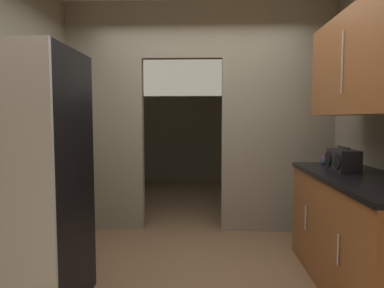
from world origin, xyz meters
TOP-DOWN VIEW (x-y plane):
  - ground at (0.00, 0.00)m, footprint 20.00×20.00m
  - kitchen_partition at (0.06, 1.45)m, footprint 3.24×0.12m
  - adjoining_room_shell at (0.00, 3.57)m, footprint 3.24×3.21m
  - refrigerator at (-1.20, -0.36)m, footprint 0.72×0.76m
  - lower_cabinet_run at (1.30, -0.04)m, footprint 0.64×1.70m
  - upper_cabinet_counterside at (1.30, -0.04)m, footprint 0.36×1.53m
  - boombox at (1.26, 0.25)m, footprint 0.19×0.34m
  - book_stack at (1.29, 0.66)m, footprint 0.14×0.18m

SIDE VIEW (x-z plane):
  - ground at x=0.00m, z-range 0.00..0.00m
  - lower_cabinet_run at x=1.30m, z-range 0.00..0.94m
  - refrigerator at x=-1.20m, z-range 0.00..1.87m
  - book_stack at x=1.29m, z-range 0.93..1.01m
  - boombox at x=1.26m, z-range 0.92..1.13m
  - adjoining_room_shell at x=0.00m, z-range 0.00..2.78m
  - kitchen_partition at x=0.06m, z-range 0.10..2.88m
  - upper_cabinet_counterside at x=1.30m, z-range 1.41..2.21m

